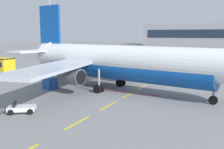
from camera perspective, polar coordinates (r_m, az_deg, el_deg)
name	(u,v)px	position (r m, az deg, el deg)	size (l,w,h in m)	color
apron_paint_markings	(162,76)	(49.11, 10.65, -0.41)	(8.00, 95.56, 0.01)	yellow
airliner_foreground	(119,62)	(35.66, 1.51, 2.72)	(34.73, 34.12, 12.20)	white
uld_cargo_container	(50,83)	(38.35, -13.17, -1.84)	(1.91, 1.88, 1.60)	#194C9E
terminal_satellite	(206,35)	(181.25, 19.71, 8.06)	(78.28, 20.60, 15.72)	gray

